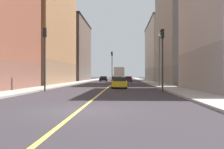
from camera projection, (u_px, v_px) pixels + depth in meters
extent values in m
plane|color=#312C31|center=(79.00, 110.00, 11.58)|extent=(400.00, 400.00, 0.00)
cube|color=#9E9B93|center=(147.00, 81.00, 60.18)|extent=(2.69, 168.00, 0.15)
cube|color=#9E9B93|center=(84.00, 81.00, 60.88)|extent=(2.69, 168.00, 0.15)
cube|color=#E5D14C|center=(115.00, 82.00, 60.53)|extent=(0.16, 154.00, 0.01)
cube|color=slate|center=(190.00, 76.00, 45.15)|extent=(9.78, 19.62, 3.03)
cube|color=gray|center=(190.00, 10.00, 45.17)|extent=(9.78, 19.62, 20.18)
cube|color=#9D9688|center=(166.00, 75.00, 69.86)|extent=(9.78, 24.54, 3.44)
cube|color=#BCB29E|center=(166.00, 46.00, 69.87)|extent=(9.78, 24.54, 12.13)
cube|color=#545047|center=(166.00, 24.00, 69.88)|extent=(10.08, 24.84, 0.40)
cube|color=#8F6B4F|center=(38.00, 73.00, 46.82)|extent=(9.78, 22.49, 4.00)
cube|color=#A8754C|center=(38.00, 17.00, 46.84)|extent=(9.78, 22.49, 16.71)
cube|color=brown|center=(69.00, 74.00, 73.27)|extent=(9.78, 22.49, 3.68)
cube|color=brown|center=(69.00, 45.00, 73.29)|extent=(9.78, 22.49, 13.14)
cube|color=#2B221D|center=(69.00, 22.00, 73.30)|extent=(10.08, 22.79, 0.40)
cylinder|color=#2D2D2D|center=(163.00, 65.00, 24.51)|extent=(0.16, 0.16, 5.16)
cube|color=black|center=(163.00, 34.00, 24.51)|extent=(0.28, 0.32, 0.90)
sphere|color=#320404|center=(161.00, 31.00, 24.52)|extent=(0.20, 0.20, 0.20)
sphere|color=#352204|center=(161.00, 34.00, 24.52)|extent=(0.20, 0.20, 0.20)
sphere|color=green|center=(161.00, 37.00, 24.52)|extent=(0.20, 0.20, 0.20)
cylinder|color=#2D2D2D|center=(45.00, 64.00, 25.04)|extent=(0.16, 0.16, 5.37)
cube|color=black|center=(45.00, 32.00, 25.05)|extent=(0.28, 0.32, 0.90)
sphere|color=red|center=(43.00, 30.00, 25.06)|extent=(0.20, 0.20, 0.20)
sphere|color=#352204|center=(43.00, 33.00, 25.06)|extent=(0.20, 0.20, 0.20)
sphere|color=black|center=(43.00, 35.00, 25.06)|extent=(0.20, 0.20, 0.20)
cylinder|color=#2D2D2D|center=(112.00, 69.00, 54.46)|extent=(0.16, 0.16, 5.72)
cube|color=black|center=(112.00, 54.00, 54.46)|extent=(0.28, 0.32, 0.90)
sphere|color=#320404|center=(111.00, 52.00, 54.47)|extent=(0.20, 0.20, 0.20)
sphere|color=#352204|center=(111.00, 54.00, 54.47)|extent=(0.20, 0.20, 0.20)
sphere|color=green|center=(111.00, 55.00, 54.47)|extent=(0.20, 0.20, 0.20)
cylinder|color=#4C4C51|center=(159.00, 61.00, 33.88)|extent=(0.14, 0.14, 6.66)
sphere|color=#EAEACC|center=(159.00, 35.00, 33.88)|extent=(0.36, 0.36, 0.36)
cube|color=maroon|center=(128.00, 79.00, 61.30)|extent=(1.82, 3.97, 0.65)
cube|color=black|center=(128.00, 77.00, 61.31)|extent=(1.58, 1.92, 0.41)
cylinder|color=black|center=(125.00, 80.00, 62.57)|extent=(0.23, 0.64, 0.64)
cylinder|color=black|center=(132.00, 80.00, 62.47)|extent=(0.23, 0.64, 0.64)
cylinder|color=black|center=(125.00, 80.00, 60.13)|extent=(0.23, 0.64, 0.64)
cylinder|color=black|center=(132.00, 80.00, 60.03)|extent=(0.23, 0.64, 0.64)
cube|color=orange|center=(117.00, 81.00, 43.20)|extent=(1.78, 4.19, 0.60)
cube|color=black|center=(117.00, 78.00, 43.37)|extent=(1.55, 2.17, 0.51)
cylinder|color=black|center=(113.00, 82.00, 44.53)|extent=(0.23, 0.64, 0.64)
cylinder|color=black|center=(122.00, 82.00, 44.44)|extent=(0.23, 0.64, 0.64)
cylinder|color=black|center=(112.00, 83.00, 41.95)|extent=(0.23, 0.64, 0.64)
cylinder|color=black|center=(121.00, 83.00, 41.86)|extent=(0.23, 0.64, 0.64)
cube|color=black|center=(104.00, 79.00, 63.74)|extent=(1.80, 4.21, 0.65)
cube|color=black|center=(104.00, 77.00, 63.94)|extent=(1.58, 1.98, 0.41)
cylinder|color=black|center=(101.00, 80.00, 65.07)|extent=(0.22, 0.64, 0.64)
cylinder|color=black|center=(107.00, 80.00, 65.00)|extent=(0.22, 0.64, 0.64)
cylinder|color=black|center=(100.00, 80.00, 62.47)|extent=(0.22, 0.64, 0.64)
cylinder|color=black|center=(106.00, 80.00, 62.40)|extent=(0.22, 0.64, 0.64)
cube|color=red|center=(121.00, 79.00, 71.60)|extent=(2.01, 4.50, 0.69)
cube|color=black|center=(121.00, 77.00, 71.62)|extent=(1.69, 2.24, 0.40)
cylinder|color=black|center=(118.00, 79.00, 72.97)|extent=(0.25, 0.65, 0.64)
cylinder|color=black|center=(124.00, 79.00, 72.97)|extent=(0.25, 0.65, 0.64)
cylinder|color=black|center=(118.00, 80.00, 70.23)|extent=(0.25, 0.65, 0.64)
cylinder|color=black|center=(124.00, 80.00, 70.23)|extent=(0.25, 0.65, 0.64)
cube|color=silver|center=(115.00, 78.00, 81.18)|extent=(1.82, 4.42, 0.62)
cube|color=black|center=(115.00, 77.00, 81.06)|extent=(1.55, 2.09, 0.41)
cylinder|color=black|center=(113.00, 79.00, 82.55)|extent=(0.24, 0.65, 0.64)
cylinder|color=black|center=(117.00, 79.00, 82.52)|extent=(0.24, 0.65, 0.64)
cylinder|color=black|center=(113.00, 79.00, 79.83)|extent=(0.24, 0.65, 0.64)
cylinder|color=black|center=(117.00, 79.00, 79.80)|extent=(0.24, 0.65, 0.64)
cube|color=gold|center=(120.00, 84.00, 31.10)|extent=(1.84, 4.15, 0.64)
cube|color=black|center=(120.00, 79.00, 31.01)|extent=(1.60, 1.77, 0.48)
cylinder|color=black|center=(113.00, 85.00, 32.41)|extent=(0.23, 0.64, 0.64)
cylinder|color=black|center=(126.00, 85.00, 32.35)|extent=(0.23, 0.64, 0.64)
cylinder|color=black|center=(113.00, 86.00, 29.85)|extent=(0.23, 0.64, 0.64)
cylinder|color=black|center=(126.00, 86.00, 29.79)|extent=(0.23, 0.64, 0.64)
cube|color=navy|center=(120.00, 76.00, 58.43)|extent=(2.20, 2.21, 1.88)
cube|color=silver|center=(119.00, 74.00, 54.26)|extent=(2.20, 5.20, 2.76)
cylinder|color=black|center=(115.00, 80.00, 58.08)|extent=(0.30, 0.90, 0.90)
cylinder|color=black|center=(124.00, 80.00, 57.99)|extent=(0.30, 0.90, 0.90)
cylinder|color=black|center=(114.00, 80.00, 53.20)|extent=(0.30, 0.90, 0.90)
cylinder|color=black|center=(124.00, 80.00, 53.11)|extent=(0.30, 0.90, 0.90)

